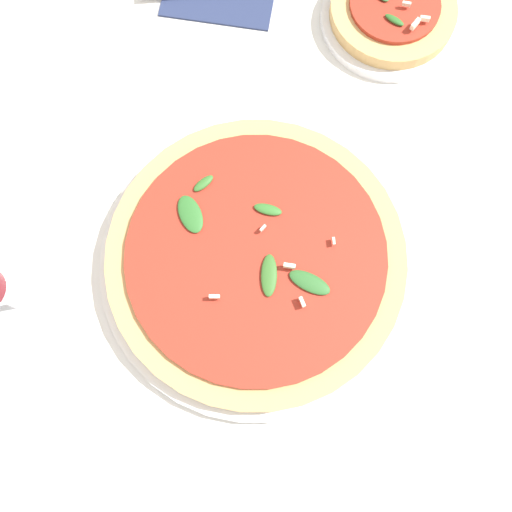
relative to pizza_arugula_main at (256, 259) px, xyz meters
name	(u,v)px	position (x,y,z in m)	size (l,w,h in m)	color
ground_plane	(232,251)	(-0.03, 0.02, -0.02)	(6.00, 6.00, 0.00)	silver
pizza_arugula_main	(256,259)	(0.00, 0.00, 0.00)	(0.34, 0.34, 0.05)	white
pizza_personal_side	(392,14)	(0.20, 0.29, 0.00)	(0.17, 0.17, 0.05)	white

